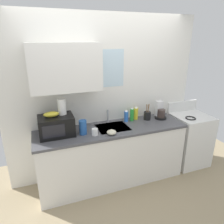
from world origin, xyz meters
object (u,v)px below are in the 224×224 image
object	(u,v)px
microwave	(56,126)
dish_soap_bottle_green	(132,114)
banana_bunch	(51,114)
utensil_crock	(147,115)
small_bowl	(112,132)
dish_soap_bottle_blue	(126,116)
cereal_canister	(83,127)
dish_soap_bottle_yellow	(136,113)
coffee_maker	(160,112)
paper_towel_roll	(62,107)
stove_range	(189,139)
mug_white	(95,132)

from	to	relation	value
microwave	dish_soap_bottle_green	world-z (taller)	microwave
banana_bunch	dish_soap_bottle_green	world-z (taller)	banana_bunch
utensil_crock	small_bowl	xyz separation A→B (m)	(-0.74, -0.32, -0.04)
dish_soap_bottle_blue	cereal_canister	distance (m)	0.77
utensil_crock	small_bowl	distance (m)	0.80
dish_soap_bottle_yellow	utensil_crock	xyz separation A→B (m)	(0.17, -0.08, -0.04)
microwave	coffee_maker	world-z (taller)	coffee_maker
paper_towel_roll	small_bowl	world-z (taller)	paper_towel_roll
banana_bunch	paper_towel_roll	xyz separation A→B (m)	(0.15, 0.05, 0.08)
paper_towel_roll	dish_soap_bottle_green	size ratio (longest dim) A/B	0.94
coffee_maker	banana_bunch	bearing A→B (deg)	-178.06
banana_bunch	utensil_crock	distance (m)	1.51
banana_bunch	dish_soap_bottle_green	distance (m)	1.25
stove_range	banana_bunch	bearing A→B (deg)	178.84
coffee_maker	microwave	bearing A→B (deg)	-177.94
coffee_maker	dish_soap_bottle_blue	bearing A→B (deg)	174.94
microwave	dish_soap_bottle_blue	distance (m)	1.09
banana_bunch	coffee_maker	xyz separation A→B (m)	(1.72, 0.06, -0.20)
mug_white	dish_soap_bottle_blue	bearing A→B (deg)	26.58
mug_white	utensil_crock	distance (m)	0.99
utensil_crock	microwave	bearing A→B (deg)	-177.16
dish_soap_bottle_yellow	cereal_canister	distance (m)	0.96
cereal_canister	mug_white	xyz separation A→B (m)	(0.14, -0.09, -0.05)
stove_range	dish_soap_bottle_yellow	distance (m)	1.14
dish_soap_bottle_blue	small_bowl	world-z (taller)	dish_soap_bottle_blue
microwave	small_bowl	bearing A→B (deg)	-19.48
dish_soap_bottle_blue	small_bowl	size ratio (longest dim) A/B	1.56
utensil_crock	dish_soap_bottle_blue	bearing A→B (deg)	173.53
dish_soap_bottle_blue	cereal_canister	xyz separation A→B (m)	(-0.74, -0.21, 0.01)
banana_bunch	mug_white	distance (m)	0.62
microwave	cereal_canister	size ratio (longest dim) A/B	2.29
banana_bunch	dish_soap_bottle_yellow	world-z (taller)	banana_bunch
paper_towel_roll	mug_white	size ratio (longest dim) A/B	2.32
stove_range	banana_bunch	distance (m)	2.42
stove_range	utensil_crock	distance (m)	0.97
microwave	dish_soap_bottle_blue	xyz separation A→B (m)	(1.08, 0.11, -0.04)
microwave	utensil_crock	xyz separation A→B (m)	(1.44, 0.07, -0.07)
utensil_crock	dish_soap_bottle_green	bearing A→B (deg)	171.44
stove_range	dish_soap_bottle_blue	size ratio (longest dim) A/B	5.34
paper_towel_roll	coffee_maker	world-z (taller)	paper_towel_roll
stove_range	microwave	xyz separation A→B (m)	(-2.25, 0.04, 0.58)
microwave	cereal_canister	world-z (taller)	microwave
dish_soap_bottle_yellow	small_bowl	world-z (taller)	dish_soap_bottle_yellow
paper_towel_roll	dish_soap_bottle_yellow	world-z (taller)	paper_towel_roll
dish_soap_bottle_green	cereal_canister	distance (m)	0.87
dish_soap_bottle_blue	mug_white	bearing A→B (deg)	-153.42
paper_towel_roll	cereal_canister	distance (m)	0.40
dish_soap_bottle_blue	cereal_canister	size ratio (longest dim) A/B	1.01
microwave	banana_bunch	size ratio (longest dim) A/B	2.30
utensil_crock	stove_range	bearing A→B (deg)	-8.17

